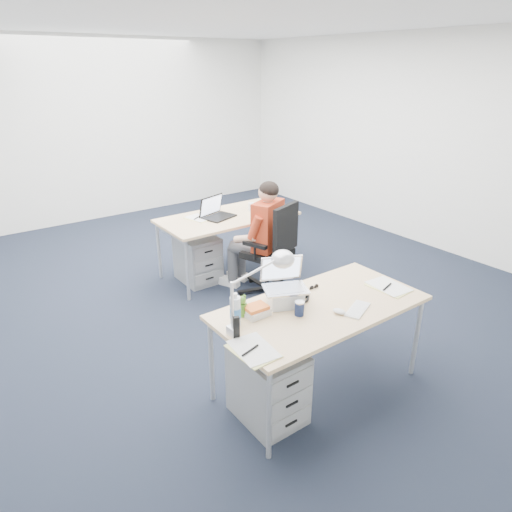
{
  "coord_description": "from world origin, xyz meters",
  "views": [
    {
      "loc": [
        -2.56,
        -3.95,
        2.38
      ],
      "look_at": [
        -0.42,
        -1.02,
        0.85
      ],
      "focal_mm": 32.0,
      "sensor_mm": 36.0,
      "label": 1
    }
  ],
  "objects_px": {
    "headphones": "(298,297)",
    "book_stack": "(257,311)",
    "desk_near": "(321,311)",
    "wireless_keyboard": "(358,309)",
    "seated_person": "(257,237)",
    "bear_figurine": "(242,306)",
    "computer_mouse": "(339,311)",
    "cordless_phone": "(236,328)",
    "desk_lamp": "(252,293)",
    "drawer_pedestal_near": "(268,385)",
    "desk_far": "(228,220)",
    "water_bottle": "(235,309)",
    "office_chair": "(270,268)",
    "far_cup": "(251,207)",
    "silver_laptop": "(286,284)",
    "sunglasses": "(314,287)",
    "can_koozie": "(299,308)",
    "dark_laptop": "(219,207)",
    "drawer_pedestal_far": "(198,258)"
  },
  "relations": [
    {
      "from": "wireless_keyboard",
      "to": "desk_near",
      "type": "bearing_deg",
      "value": 105.07
    },
    {
      "from": "desk_near",
      "to": "book_stack",
      "type": "height_order",
      "value": "book_stack"
    },
    {
      "from": "desk_near",
      "to": "bear_figurine",
      "type": "height_order",
      "value": "bear_figurine"
    },
    {
      "from": "water_bottle",
      "to": "desk_lamp",
      "type": "height_order",
      "value": "desk_lamp"
    },
    {
      "from": "seated_person",
      "to": "drawer_pedestal_near",
      "type": "distance_m",
      "value": 2.1
    },
    {
      "from": "desk_near",
      "to": "wireless_keyboard",
      "type": "bearing_deg",
      "value": -51.74
    },
    {
      "from": "silver_laptop",
      "to": "headphones",
      "type": "xyz_separation_m",
      "value": [
        0.13,
        -0.0,
        -0.15
      ]
    },
    {
      "from": "bear_figurine",
      "to": "sunglasses",
      "type": "bearing_deg",
      "value": 19.4
    },
    {
      "from": "book_stack",
      "to": "computer_mouse",
      "type": "bearing_deg",
      "value": -33.6
    },
    {
      "from": "computer_mouse",
      "to": "desk_far",
      "type": "bearing_deg",
      "value": 57.73
    },
    {
      "from": "headphones",
      "to": "desk_lamp",
      "type": "xyz_separation_m",
      "value": [
        -0.52,
        -0.12,
        0.25
      ]
    },
    {
      "from": "drawer_pedestal_far",
      "to": "dark_laptop",
      "type": "distance_m",
      "value": 0.66
    },
    {
      "from": "far_cup",
      "to": "bear_figurine",
      "type": "bearing_deg",
      "value": -127.03
    },
    {
      "from": "computer_mouse",
      "to": "bear_figurine",
      "type": "height_order",
      "value": "bear_figurine"
    },
    {
      "from": "water_bottle",
      "to": "desk_lamp",
      "type": "distance_m",
      "value": 0.19
    },
    {
      "from": "desk_near",
      "to": "drawer_pedestal_near",
      "type": "relative_size",
      "value": 2.91
    },
    {
      "from": "computer_mouse",
      "to": "wireless_keyboard",
      "type": "bearing_deg",
      "value": -35.97
    },
    {
      "from": "office_chair",
      "to": "seated_person",
      "type": "relative_size",
      "value": 0.84
    },
    {
      "from": "silver_laptop",
      "to": "desk_lamp",
      "type": "height_order",
      "value": "desk_lamp"
    },
    {
      "from": "desk_far",
      "to": "desk_near",
      "type": "bearing_deg",
      "value": -105.55
    },
    {
      "from": "far_cup",
      "to": "desk_far",
      "type": "bearing_deg",
      "value": -179.27
    },
    {
      "from": "book_stack",
      "to": "cordless_phone",
      "type": "relative_size",
      "value": 1.09
    },
    {
      "from": "desk_near",
      "to": "desk_far",
      "type": "relative_size",
      "value": 1.0
    },
    {
      "from": "can_koozie",
      "to": "water_bottle",
      "type": "relative_size",
      "value": 0.45
    },
    {
      "from": "book_stack",
      "to": "dark_laptop",
      "type": "height_order",
      "value": "dark_laptop"
    },
    {
      "from": "headphones",
      "to": "book_stack",
      "type": "distance_m",
      "value": 0.4
    },
    {
      "from": "silver_laptop",
      "to": "cordless_phone",
      "type": "relative_size",
      "value": 2.13
    },
    {
      "from": "sunglasses",
      "to": "can_koozie",
      "type": "bearing_deg",
      "value": -145.81
    },
    {
      "from": "desk_far",
      "to": "wireless_keyboard",
      "type": "bearing_deg",
      "value": -100.58
    },
    {
      "from": "desk_near",
      "to": "wireless_keyboard",
      "type": "distance_m",
      "value": 0.27
    },
    {
      "from": "wireless_keyboard",
      "to": "can_koozie",
      "type": "distance_m",
      "value": 0.44
    },
    {
      "from": "seated_person",
      "to": "cordless_phone",
      "type": "distance_m",
      "value": 2.18
    },
    {
      "from": "desk_lamp",
      "to": "far_cup",
      "type": "bearing_deg",
      "value": 30.98
    },
    {
      "from": "silver_laptop",
      "to": "can_koozie",
      "type": "relative_size",
      "value": 3.1
    },
    {
      "from": "office_chair",
      "to": "bear_figurine",
      "type": "distance_m",
      "value": 1.87
    },
    {
      "from": "desk_lamp",
      "to": "drawer_pedestal_near",
      "type": "bearing_deg",
      "value": -72.04
    },
    {
      "from": "desk_near",
      "to": "cordless_phone",
      "type": "height_order",
      "value": "cordless_phone"
    },
    {
      "from": "drawer_pedestal_near",
      "to": "book_stack",
      "type": "bearing_deg",
      "value": 76.56
    },
    {
      "from": "water_bottle",
      "to": "drawer_pedestal_near",
      "type": "bearing_deg",
      "value": -52.55
    },
    {
      "from": "bear_figurine",
      "to": "cordless_phone",
      "type": "xyz_separation_m",
      "value": [
        -0.19,
        -0.22,
        -0.0
      ]
    },
    {
      "from": "office_chair",
      "to": "computer_mouse",
      "type": "distance_m",
      "value": 1.86
    },
    {
      "from": "office_chair",
      "to": "computer_mouse",
      "type": "xyz_separation_m",
      "value": [
        -0.67,
        -1.67,
        0.45
      ]
    },
    {
      "from": "seated_person",
      "to": "headphones",
      "type": "bearing_deg",
      "value": -139.9
    },
    {
      "from": "computer_mouse",
      "to": "cordless_phone",
      "type": "bearing_deg",
      "value": 149.4
    },
    {
      "from": "office_chair",
      "to": "drawer_pedestal_far",
      "type": "relative_size",
      "value": 1.91
    },
    {
      "from": "seated_person",
      "to": "can_koozie",
      "type": "bearing_deg",
      "value": -141.68
    },
    {
      "from": "cordless_phone",
      "to": "drawer_pedestal_near",
      "type": "bearing_deg",
      "value": 11.66
    },
    {
      "from": "drawer_pedestal_near",
      "to": "cordless_phone",
      "type": "height_order",
      "value": "cordless_phone"
    },
    {
      "from": "can_koozie",
      "to": "silver_laptop",
      "type": "bearing_deg",
      "value": 82.86
    },
    {
      "from": "can_koozie",
      "to": "cordless_phone",
      "type": "xyz_separation_m",
      "value": [
        -0.53,
        0.02,
        0.02
      ]
    }
  ]
}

